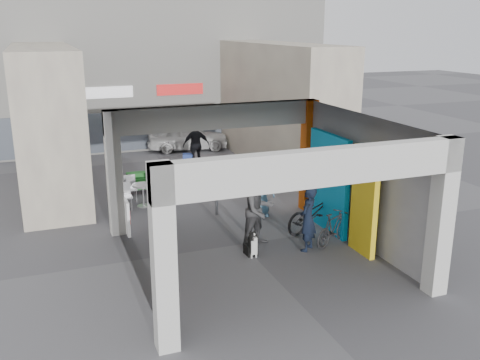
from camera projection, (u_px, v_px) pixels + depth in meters
name	position (u px, v px, depth m)	size (l,w,h in m)	color
ground	(242.00, 244.00, 14.39)	(90.00, 90.00, 0.00)	#57575C
arcade_canopy	(274.00, 167.00, 13.20)	(6.40, 6.45, 6.40)	beige
far_building	(138.00, 61.00, 25.84)	(18.00, 4.08, 8.00)	silver
plaza_bldg_left	(48.00, 118.00, 18.89)	(2.00, 9.00, 5.00)	beige
plaza_bldg_right	(279.00, 105.00, 21.96)	(2.00, 9.00, 5.00)	beige
bollard_left	(163.00, 210.00, 15.80)	(0.09, 0.09, 0.86)	gray
bollard_center	(216.00, 200.00, 16.53)	(0.09, 0.09, 0.97)	gray
bollard_right	(263.00, 195.00, 17.06)	(0.09, 0.09, 0.91)	gray
advert_board_near	(158.00, 278.00, 11.36)	(0.13, 0.55, 1.00)	white
advert_board_far	(127.00, 217.00, 14.95)	(0.11, 0.55, 1.00)	white
cafe_set	(138.00, 195.00, 17.55)	(1.46, 1.18, 0.88)	#ACACB1
produce_stand	(141.00, 185.00, 18.77)	(1.07, 0.58, 0.71)	black
crate_stack	(188.00, 160.00, 22.14)	(0.53, 0.46, 0.56)	#17521E
border_collie	(252.00, 245.00, 13.59)	(0.27, 0.52, 0.72)	black
man_with_dog	(308.00, 219.00, 13.80)	(0.63, 0.42, 1.74)	black
man_back_turned	(259.00, 210.00, 14.11)	(0.96, 0.74, 1.97)	#404043
man_elderly	(260.00, 187.00, 16.34)	(0.90, 0.58, 1.84)	teal
man_crates	(196.00, 145.00, 21.92)	(1.11, 0.46, 1.89)	black
bicycle_front	(314.00, 212.00, 15.24)	(0.73, 2.09, 1.10)	black
bicycle_rear	(333.00, 228.00, 14.29)	(0.43, 1.52, 0.92)	black
white_van	(187.00, 136.00, 25.11)	(1.51, 3.76, 1.28)	silver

